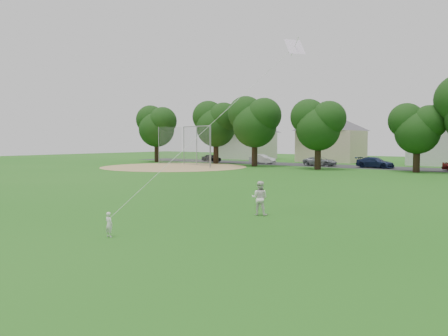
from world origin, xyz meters
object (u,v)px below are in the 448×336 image
Objects in this scene: baseball_backstop at (193,146)px; toddler at (109,224)px; kite at (212,123)px; older_boy at (260,198)px.

toddler is at bearing -52.06° from baseball_backstop.
toddler is at bearing -110.45° from kite.
older_boy reaches higher than toddler.
older_boy is (1.69, 6.88, 0.33)m from toddler.
toddler is 0.08× the size of kite.
kite is (-0.25, -3.00, 3.25)m from older_boy.
older_boy is at bearing -107.64° from toddler.
toddler is 7.09m from older_boy.
baseball_backstop reaches higher than toddler.
baseball_backstop is (-27.48, 26.20, 1.80)m from older_boy.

